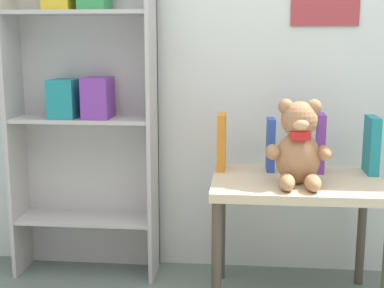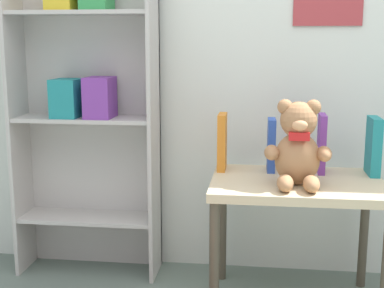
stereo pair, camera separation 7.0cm
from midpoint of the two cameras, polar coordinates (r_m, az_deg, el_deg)
wall_back at (r=2.60m, az=7.39°, el=13.63°), size 4.80×0.07×2.50m
bookshelf_side at (r=2.59m, az=-12.22°, el=4.96°), size 0.68×0.24×1.52m
display_table at (r=2.28m, az=10.27°, el=-5.54°), size 0.71×0.51×0.56m
teddy_bear at (r=2.15m, az=10.39°, el=-0.24°), size 0.26×0.24×0.34m
book_standing_orange at (r=2.38m, az=2.32°, el=0.25°), size 0.04×0.13×0.25m
book_standing_blue at (r=2.38m, az=7.54°, el=-0.06°), size 0.04×0.11×0.23m
book_standing_purple at (r=2.40m, az=12.71°, el=0.13°), size 0.03×0.13×0.26m
book_standing_teal at (r=2.42m, az=17.83°, el=-0.11°), size 0.04×0.15×0.25m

